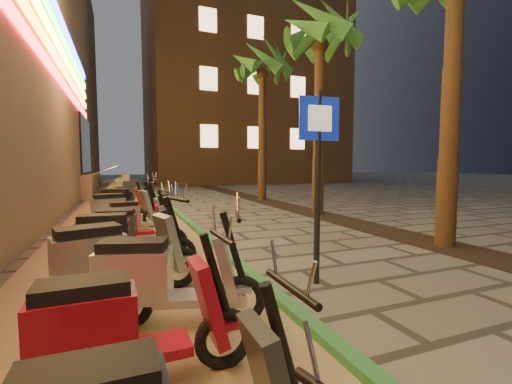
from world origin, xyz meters
name	(u,v)px	position (x,y,z in m)	size (l,w,h in m)	color
ground	(372,311)	(0.00, 0.00, 0.00)	(120.00, 120.00, 0.00)	#474442
parking_strip	(125,212)	(-2.60, 10.00, 0.01)	(3.40, 60.00, 0.01)	#8C7251
green_curb	(173,209)	(-0.90, 10.00, 0.05)	(0.18, 60.00, 0.10)	#276939
planting_strip	(354,223)	(3.60, 5.00, 0.01)	(1.20, 40.00, 0.02)	black
apartment_block	(236,62)	(9.00, 32.00, 12.50)	(18.00, 16.06, 25.00)	brown
palm_c	(320,44)	(3.60, 7.00, 5.73)	(2.97, 3.02, 6.91)	#472D19
palm_d	(262,74)	(3.60, 12.00, 5.94)	(2.97, 3.02, 7.16)	#472D19
pedestrian_sign	(318,161)	(-0.11, 1.05, 1.77)	(0.60, 0.11, 2.74)	black
scooter_3	(123,327)	(-2.72, -0.47, 0.51)	(1.66, 0.58, 1.17)	black
scooter_4	(161,278)	(-2.34, 0.48, 0.54)	(1.74, 0.91, 1.23)	black
scooter_5	(114,259)	(-2.81, 1.35, 0.56)	(1.83, 0.95, 1.30)	black
scooter_6	(122,241)	(-2.70, 2.46, 0.55)	(1.79, 0.65, 1.26)	black
scooter_7	(130,230)	(-2.57, 3.53, 0.50)	(1.66, 0.64, 1.16)	black
scooter_8	(133,224)	(-2.49, 4.53, 0.45)	(1.47, 0.52, 1.04)	black
scooter_9	(135,217)	(-2.42, 5.44, 0.48)	(1.57, 0.68, 1.11)	black
scooter_10	(120,210)	(-2.75, 6.38, 0.55)	(1.80, 0.88, 1.27)	black
scooter_11	(125,204)	(-2.59, 7.63, 0.57)	(1.85, 0.94, 1.31)	black
scooter_12	(131,204)	(-2.43, 8.50, 0.47)	(1.53, 0.69, 1.08)	black
scooter_13	(119,200)	(-2.76, 9.47, 0.49)	(1.59, 0.56, 1.12)	black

